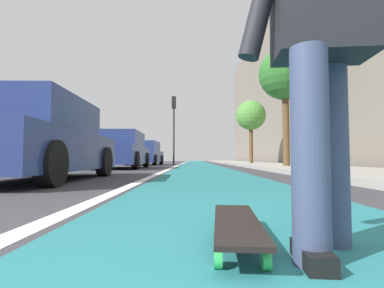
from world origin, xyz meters
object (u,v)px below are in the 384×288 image
(parked_car_mid, at_px, (121,151))
(street_tree_far, at_px, (251,116))
(traffic_light, at_px, (174,118))
(skater_person, at_px, (322,31))
(street_tree_mid, at_px, (285,75))
(skateboard, at_px, (237,224))
(parked_car_far, at_px, (145,154))
(parked_car_near, at_px, (38,141))

(parked_car_mid, relative_size, street_tree_far, 1.12)
(traffic_light, distance_m, street_tree_far, 5.16)
(skater_person, bearing_deg, street_tree_far, -10.19)
(street_tree_mid, bearing_deg, skateboard, 161.10)
(parked_car_far, height_order, street_tree_far, street_tree_far)
(skateboard, distance_m, skater_person, 0.92)
(skateboard, height_order, parked_car_mid, parked_car_mid)
(parked_car_mid, distance_m, traffic_light, 8.19)
(street_tree_mid, bearing_deg, skater_person, 163.18)
(skater_person, distance_m, traffic_light, 18.62)
(parked_car_near, xyz_separation_m, traffic_light, (14.34, -1.49, 2.45))
(skater_person, relative_size, parked_car_far, 0.39)
(parked_car_far, bearing_deg, street_tree_far, -94.83)
(parked_car_mid, xyz_separation_m, traffic_light, (7.65, -1.65, 2.44))
(parked_car_far, bearing_deg, skater_person, -168.23)
(parked_car_far, relative_size, street_tree_mid, 0.90)
(parked_car_near, bearing_deg, skater_person, -140.39)
(skateboard, xyz_separation_m, parked_car_near, (3.90, 3.01, 0.62))
(traffic_light, distance_m, street_tree_mid, 9.79)
(parked_car_near, relative_size, traffic_light, 0.91)
(parked_car_far, height_order, traffic_light, traffic_light)
(street_tree_mid, bearing_deg, parked_car_mid, 82.63)
(parked_car_far, xyz_separation_m, street_tree_far, (-0.56, -6.58, 2.32))
(parked_car_far, bearing_deg, parked_car_mid, -179.37)
(parked_car_near, bearing_deg, traffic_light, -5.93)
(traffic_light, bearing_deg, street_tree_far, -109.63)
(parked_car_near, distance_m, street_tree_far, 14.30)
(parked_car_near, bearing_deg, street_tree_mid, -47.32)
(skateboard, distance_m, street_tree_mid, 10.90)
(parked_car_near, bearing_deg, street_tree_far, -26.72)
(skater_person, height_order, street_tree_mid, street_tree_mid)
(parked_car_near, bearing_deg, skateboard, -142.38)
(skater_person, bearing_deg, parked_car_mid, 18.12)
(skater_person, bearing_deg, skateboard, 66.72)
(skater_person, relative_size, traffic_light, 0.36)
(parked_car_mid, xyz_separation_m, street_tree_far, (5.91, -6.51, 2.31))
(traffic_light, height_order, street_tree_mid, street_tree_mid)
(parked_car_far, relative_size, street_tree_far, 1.05)
(parked_car_near, relative_size, parked_car_far, 1.00)
(street_tree_far, bearing_deg, skater_person, 169.81)
(skater_person, height_order, parked_car_near, skater_person)
(street_tree_mid, bearing_deg, parked_car_far, 41.99)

